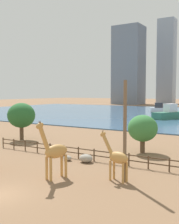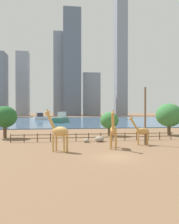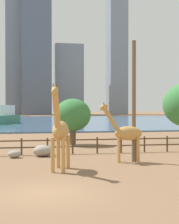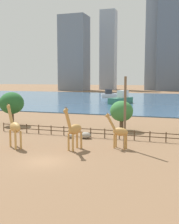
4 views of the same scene
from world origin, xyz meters
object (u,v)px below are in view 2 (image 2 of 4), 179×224
giraffe_tall (113,130)px  boat_sailboat (41,117)px  giraffe_young (59,131)px  giraffe_companion (141,131)px  boulder_by_pole (86,141)px  utility_pole (145,116)px  boulder_near_fence (99,139)px  tree_center_broad (109,121)px  boat_ferry (61,119)px  tree_left_large (5,117)px  tree_right_tall (169,115)px

giraffe_tall → boat_sailboat: size_ratio=0.63×
giraffe_young → giraffe_companion: bearing=-128.3°
giraffe_young → boulder_by_pole: 8.18m
giraffe_young → utility_pole: utility_pole is taller
giraffe_tall → boulder_near_fence: bearing=-156.1°
giraffe_companion → tree_center_broad: tree_center_broad is taller
boulder_near_fence → boat_sailboat: boat_sailboat is taller
boulder_by_pole → tree_center_broad: bearing=55.8°
boulder_near_fence → tree_center_broad: 8.49m
boat_ferry → boulder_near_fence: bearing=28.4°
giraffe_companion → boat_ferry: bearing=-67.5°
utility_pole → tree_left_large: utility_pole is taller
giraffe_tall → tree_center_broad: giraffe_tall is taller
boulder_by_pole → tree_left_large: tree_left_large is taller
tree_left_large → boat_sailboat: tree_left_large is taller
boulder_near_fence → boat_ferry: 49.74m
tree_right_tall → tree_center_broad: bearing=177.0°
tree_left_large → boat_ferry: bearing=77.1°
boulder_by_pole → tree_right_tall: (17.03, 7.21, 3.62)m
giraffe_young → boulder_near_fence: bearing=-95.6°
giraffe_companion → tree_left_large: size_ratio=0.72×
tree_right_tall → giraffe_companion: bearing=-132.4°
giraffe_tall → utility_pole: utility_pole is taller
tree_center_broad → boat_ferry: bearing=102.0°
boulder_near_fence → giraffe_young: bearing=-130.9°
giraffe_tall → utility_pole: (5.21, 2.44, 1.76)m
tree_left_large → boat_ferry: tree_left_large is taller
giraffe_tall → giraffe_young: (-6.89, -1.13, 0.08)m
tree_right_tall → utility_pole: bearing=-131.0°
giraffe_tall → giraffe_companion: giraffe_tall is taller
tree_left_large → boulder_near_fence: bearing=-22.3°
boulder_near_fence → boulder_by_pole: (-2.06, -0.38, -0.15)m
utility_pole → boat_sailboat: utility_pole is taller
giraffe_companion → boat_ferry: 54.26m
giraffe_young → boulder_near_fence: (6.17, 7.13, -1.98)m
tree_center_broad → boat_ferry: tree_center_broad is taller
tree_center_broad → utility_pole: bearing=-76.3°
tree_center_broad → boat_sailboat: bearing=105.6°
tree_right_tall → boat_ferry: size_ratio=0.65×
tree_left_large → tree_right_tall: (30.49, 0.44, 0.20)m
boulder_near_fence → boulder_by_pole: 2.11m
tree_left_large → tree_center_broad: (18.78, 1.05, -0.79)m
tree_left_large → tree_center_broad: size_ratio=1.24×
utility_pole → giraffe_tall: bearing=-154.9°
utility_pole → tree_center_broad: bearing=103.7°
boat_sailboat → boulder_by_pole: bearing=-100.0°
tree_center_broad → boat_ferry: 42.92m
tree_center_broad → giraffe_companion: bearing=-79.5°
utility_pole → boat_ferry: utility_pole is taller
giraffe_tall → utility_pole: 6.02m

